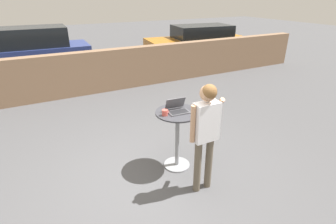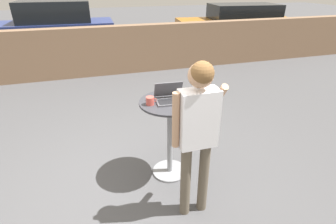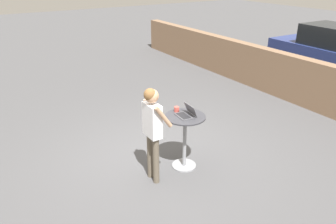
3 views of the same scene
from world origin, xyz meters
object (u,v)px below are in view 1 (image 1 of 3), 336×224
object	(u,v)px
coffee_mug	(165,113)
standing_person	(206,126)
cafe_table	(177,131)
parked_car_near_street	(198,43)
laptop	(177,109)
parked_car_further_down	(31,52)

from	to	relation	value
coffee_mug	standing_person	xyz separation A→B (m)	(0.30, -0.69, 0.01)
cafe_table	parked_car_near_street	distance (m)	8.17
cafe_table	laptop	bearing A→B (deg)	74.84
standing_person	coffee_mug	bearing A→B (deg)	113.73
standing_person	parked_car_near_street	xyz separation A→B (m)	(4.76, 7.31, -0.32)
laptop	parked_car_further_down	distance (m)	7.68
cafe_table	laptop	world-z (taller)	laptop
laptop	standing_person	distance (m)	0.73
cafe_table	standing_person	size ratio (longest dim) A/B	0.61
parked_car_further_down	cafe_table	bearing A→B (deg)	-75.44
coffee_mug	parked_car_near_street	bearing A→B (deg)	52.57
coffee_mug	standing_person	world-z (taller)	standing_person
standing_person	laptop	bearing A→B (deg)	94.08
laptop	parked_car_further_down	xyz separation A→B (m)	(-1.94, 7.42, -0.24)
laptop	parked_car_near_street	xyz separation A→B (m)	(4.81, 6.58, -0.32)
laptop	parked_car_further_down	bearing A→B (deg)	104.62
laptop	standing_person	bearing A→B (deg)	-85.92
coffee_mug	parked_car_near_street	distance (m)	8.34
standing_person	parked_car_near_street	world-z (taller)	standing_person
parked_car_near_street	parked_car_further_down	distance (m)	6.80
coffee_mug	standing_person	distance (m)	0.75
laptop	parked_car_near_street	bearing A→B (deg)	53.82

